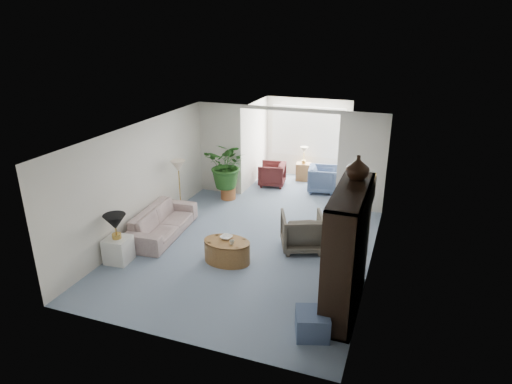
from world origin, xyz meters
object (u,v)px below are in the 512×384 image
at_px(coffee_table, 227,251).
at_px(sunroom_chair_blue, 323,179).
at_px(table_lamp, 115,222).
at_px(floor_lamp, 178,166).
at_px(cabinet_urn, 358,168).
at_px(end_table, 118,250).
at_px(ottoman, 312,324).
at_px(coffee_cup, 232,243).
at_px(framed_picture, 373,191).
at_px(sunroom_table, 303,172).
at_px(sofa, 163,222).
at_px(sunroom_chair_maroon, 272,174).
at_px(coffee_bowl, 226,237).
at_px(plant_pot, 228,193).
at_px(entertainment_cabinet, 347,250).
at_px(side_table_dark, 338,235).
at_px(wingback_chair, 302,231).

height_order(coffee_table, sunroom_chair_blue, sunroom_chair_blue).
height_order(table_lamp, floor_lamp, floor_lamp).
xyz_separation_m(table_lamp, cabinet_urn, (4.46, 0.53, 1.43)).
distance_m(end_table, ottoman, 4.23).
xyz_separation_m(end_table, table_lamp, (0.00, 0.00, 0.61)).
height_order(floor_lamp, coffee_cup, floor_lamp).
xyz_separation_m(framed_picture, sunroom_table, (-2.44, 4.85, -1.44)).
xyz_separation_m(sofa, coffee_table, (1.83, -0.62, -0.08)).
bearing_deg(table_lamp, sofa, 81.57).
height_order(framed_picture, sunroom_chair_maroon, framed_picture).
relative_size(coffee_bowl, plant_pot, 0.58).
bearing_deg(framed_picture, coffee_table, -170.42).
bearing_deg(coffee_table, table_lamp, -160.16).
xyz_separation_m(coffee_cup, entertainment_cabinet, (2.28, -0.60, 0.55)).
bearing_deg(cabinet_urn, sofa, 169.13).
bearing_deg(ottoman, plant_pot, 125.86).
height_order(table_lamp, sunroom_chair_blue, table_lamp).
relative_size(entertainment_cabinet, sunroom_chair_maroon, 2.82).
xyz_separation_m(table_lamp, side_table_dark, (3.99, 2.07, -0.58)).
bearing_deg(plant_pot, floor_lamp, -117.47).
bearing_deg(coffee_table, sunroom_table, 87.66).
distance_m(coffee_table, entertainment_cabinet, 2.66).
height_order(wingback_chair, sunroom_chair_blue, wingback_chair).
distance_m(cabinet_urn, sunroom_chair_blue, 5.33).
height_order(coffee_table, sunroom_chair_maroon, sunroom_chair_maroon).
distance_m(framed_picture, sofa, 4.70).
relative_size(sunroom_chair_blue, sunroom_chair_maroon, 1.07).
relative_size(table_lamp, sunroom_chair_blue, 0.55).
xyz_separation_m(sofa, entertainment_cabinet, (4.26, -1.32, 0.74)).
height_order(ottoman, sunroom_chair_maroon, sunroom_chair_maroon).
xyz_separation_m(sofa, coffee_bowl, (1.78, -0.52, 0.17)).
height_order(side_table_dark, sunroom_chair_maroon, sunroom_chair_maroon).
height_order(framed_picture, sunroom_chair_blue, framed_picture).
relative_size(table_lamp, wingback_chair, 0.51).
height_order(entertainment_cabinet, cabinet_urn, cabinet_urn).
xyz_separation_m(table_lamp, ottoman, (4.14, -0.88, -0.66)).
bearing_deg(sunroom_table, sunroom_chair_blue, -45.00).
relative_size(sofa, cabinet_urn, 5.25).
xyz_separation_m(table_lamp, sunroom_chair_blue, (3.00, 5.28, -0.50)).
relative_size(coffee_bowl, sunroom_chair_blue, 0.29).
bearing_deg(framed_picture, wingback_chair, 157.00).
relative_size(floor_lamp, sunroom_table, 0.68).
bearing_deg(sofa, coffee_cup, -114.69).
relative_size(floor_lamp, cabinet_urn, 0.90).
bearing_deg(coffee_bowl, coffee_cup, -45.00).
bearing_deg(coffee_bowl, sunroom_table, 87.07).
relative_size(sunroom_chair_maroon, sunroom_table, 1.41).
bearing_deg(sunroom_chair_maroon, plant_pot, -37.38).
bearing_deg(side_table_dark, floor_lamp, 173.70).
xyz_separation_m(coffee_bowl, sunroom_chair_maroon, (-0.48, 4.45, -0.14)).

